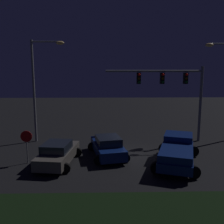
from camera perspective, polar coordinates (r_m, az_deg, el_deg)
name	(u,v)px	position (r m, az deg, el deg)	size (l,w,h in m)	color
ground_plane	(131,154)	(18.58, 4.33, -9.68)	(80.00, 80.00, 0.00)	black
pickup_truck	(177,149)	(16.87, 14.93, -8.40)	(4.02, 5.76, 1.80)	navy
car_sedan	(108,146)	(17.80, -1.01, -8.01)	(3.05, 4.67, 1.51)	navy
car_sedan_far	(58,153)	(16.77, -12.47, -9.34)	(2.85, 4.60, 1.51)	#514C47
traffic_signal_gantry	(173,85)	(21.63, 14.03, 6.03)	(8.32, 0.56, 6.50)	slate
street_lamp_left	(40,79)	(21.80, -16.44, 7.33)	(2.81, 0.44, 8.65)	slate
stop_sign	(27,141)	(17.21, -19.24, -6.30)	(0.76, 0.08, 2.23)	slate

